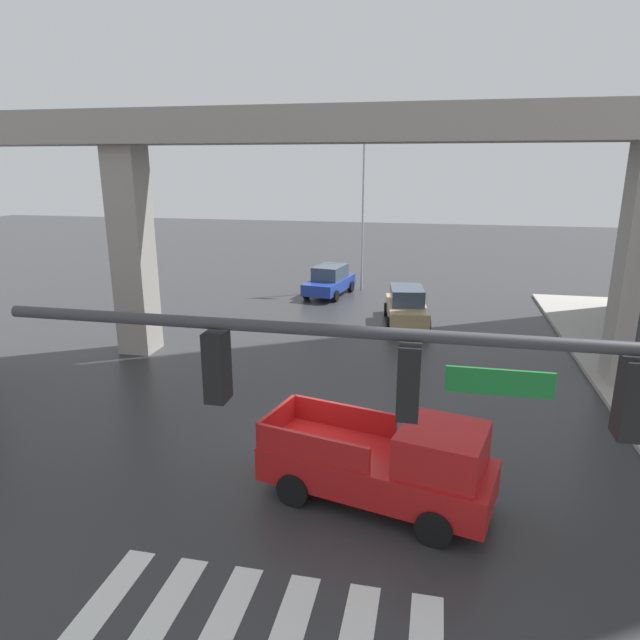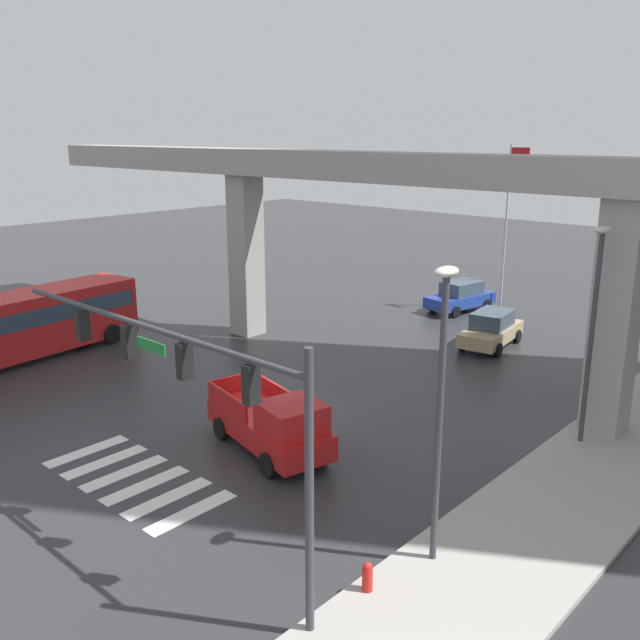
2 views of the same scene
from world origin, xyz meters
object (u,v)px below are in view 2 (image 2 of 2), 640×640
sedan_blue (461,296)px  flagpole (508,216)px  city_bus (23,322)px  traffic_signal_mast (189,380)px  street_lamp_mid_block (594,311)px  fire_hydrant (367,579)px  street_lamp_near_corner (441,385)px  pickup_truck (273,424)px  sedan_tan (491,329)px

sedan_blue → flagpole: flagpole is taller
city_bus → traffic_signal_mast: size_ratio=1.01×
street_lamp_mid_block → fire_hydrant: (-0.40, -10.79, -4.13)m
traffic_signal_mast → street_lamp_near_corner: 5.61m
street_lamp_near_corner → street_lamp_mid_block: bearing=90.0°
pickup_truck → city_bus: 15.31m
pickup_truck → traffic_signal_mast: bearing=-61.1°
traffic_signal_mast → street_lamp_mid_block: street_lamp_mid_block is taller
fire_hydrant → flagpole: flagpole is taller
street_lamp_near_corner → city_bus: bearing=178.4°
flagpole → fire_hydrant: bearing=-68.1°
pickup_truck → city_bus: city_bus is taller
street_lamp_near_corner → sedan_blue: bearing=119.7°
sedan_tan → street_lamp_near_corner: (7.58, -16.53, 3.70)m
pickup_truck → street_lamp_mid_block: size_ratio=0.75×
traffic_signal_mast → street_lamp_near_corner: (4.16, 3.76, -0.11)m
fire_hydrant → flagpole: (-10.16, 25.28, 5.02)m
traffic_signal_mast → street_lamp_near_corner: size_ratio=1.50×
traffic_signal_mast → city_bus: bearing=166.5°
city_bus → street_lamp_near_corner: size_ratio=1.52×
street_lamp_near_corner → flagpole: bearing=114.4°
sedan_tan → street_lamp_mid_block: bearing=-45.7°
city_bus → sedan_blue: size_ratio=2.42×
street_lamp_mid_block → flagpole: bearing=126.1°
fire_hydrant → sedan_blue: bearing=116.8°
street_lamp_mid_block → flagpole: flagpole is taller
street_lamp_near_corner → street_lamp_mid_block: same height
street_lamp_mid_block → flagpole: (-10.56, 14.50, 0.89)m
pickup_truck → city_bus: (-15.26, -0.91, 0.73)m
fire_hydrant → sedan_tan: bearing=111.2°
city_bus → fire_hydrant: bearing=-6.8°
pickup_truck → street_lamp_mid_block: street_lamp_mid_block is taller
traffic_signal_mast → sedan_blue: bearing=107.8°
city_bus → fire_hydrant: city_bus is taller
flagpole → street_lamp_mid_block: bearing=-53.9°
traffic_signal_mast → fire_hydrant: traffic_signal_mast is taller
sedan_tan → pickup_truck: bearing=-88.0°
pickup_truck → sedan_blue: (-5.21, 19.99, -0.14)m
city_bus → sedan_tan: size_ratio=2.44×
pickup_truck → sedan_blue: bearing=104.6°
street_lamp_near_corner → fire_hydrant: bearing=-101.3°
street_lamp_mid_block → fire_hydrant: 11.56m
sedan_blue → street_lamp_mid_block: size_ratio=0.63×
street_lamp_near_corner → flagpole: (-10.56, 23.27, 0.89)m
sedan_blue → flagpole: size_ratio=0.49×
sedan_tan → sedan_blue: size_ratio=0.99×
traffic_signal_mast → street_lamp_mid_block: size_ratio=1.50×
fire_hydrant → city_bus: bearing=173.2°
fire_hydrant → flagpole: bearing=111.9°
fire_hydrant → street_lamp_mid_block: bearing=87.9°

